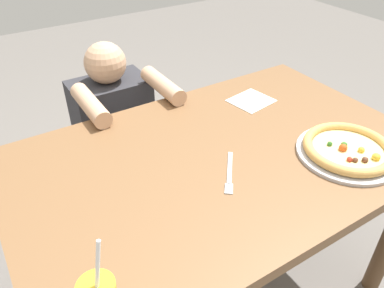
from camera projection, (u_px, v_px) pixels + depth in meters
The scene contains 6 objects.
ground_plane at pixel (213, 288), 1.69m from camera, with size 8.00×8.00×0.00m, color #66605B.
dining_table at pixel (219, 178), 1.32m from camera, with size 1.38×0.88×0.75m.
pizza_near at pixel (348, 150), 1.25m from camera, with size 0.33×0.33×0.04m.
paper_napkin at pixel (251, 101), 1.56m from camera, with size 0.16×0.14×0.00m, color white.
fork at pixel (229, 174), 1.17m from camera, with size 0.14×0.17×0.00m.
diner_seated at pixel (117, 140), 1.88m from camera, with size 0.38×0.51×0.93m.
Camera 1 is at (-0.62, -0.81, 1.51)m, focal length 35.57 mm.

